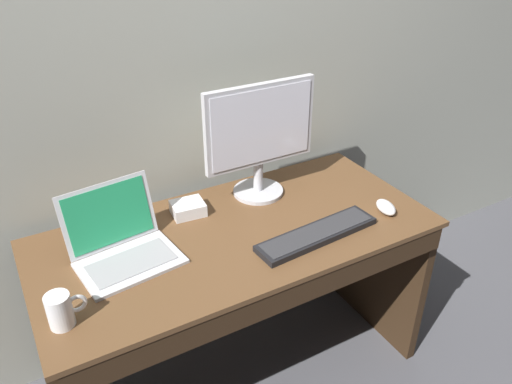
{
  "coord_description": "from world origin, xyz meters",
  "views": [
    {
      "loc": [
        -0.68,
        -1.35,
        1.79
      ],
      "look_at": [
        0.08,
        0.0,
        0.88
      ],
      "focal_mm": 35.59,
      "sensor_mm": 36.0,
      "label": 1
    }
  ],
  "objects_px": {
    "laptop_silver": "(122,245)",
    "external_drive_box": "(188,208)",
    "external_monitor": "(260,136)",
    "computer_mouse": "(386,207)",
    "coffee_mug": "(61,310)",
    "wired_keyboard": "(317,234)"
  },
  "relations": [
    {
      "from": "laptop_silver",
      "to": "external_drive_box",
      "type": "height_order",
      "value": "laptop_silver"
    },
    {
      "from": "external_drive_box",
      "to": "external_monitor",
      "type": "bearing_deg",
      "value": -1.19
    },
    {
      "from": "laptop_silver",
      "to": "computer_mouse",
      "type": "relative_size",
      "value": 3.31
    },
    {
      "from": "computer_mouse",
      "to": "external_monitor",
      "type": "bearing_deg",
      "value": 147.24
    },
    {
      "from": "external_monitor",
      "to": "computer_mouse",
      "type": "distance_m",
      "value": 0.55
    },
    {
      "from": "computer_mouse",
      "to": "coffee_mug",
      "type": "distance_m",
      "value": 1.19
    },
    {
      "from": "wired_keyboard",
      "to": "coffee_mug",
      "type": "relative_size",
      "value": 4.27
    },
    {
      "from": "computer_mouse",
      "to": "external_drive_box",
      "type": "bearing_deg",
      "value": 163.79
    },
    {
      "from": "external_monitor",
      "to": "external_drive_box",
      "type": "distance_m",
      "value": 0.39
    },
    {
      "from": "external_drive_box",
      "to": "coffee_mug",
      "type": "distance_m",
      "value": 0.64
    },
    {
      "from": "computer_mouse",
      "to": "external_drive_box",
      "type": "xyz_separation_m",
      "value": [
        -0.66,
        0.36,
        0.0
      ]
    },
    {
      "from": "computer_mouse",
      "to": "coffee_mug",
      "type": "xyz_separation_m",
      "value": [
        -1.19,
        -0.0,
        0.03
      ]
    },
    {
      "from": "wired_keyboard",
      "to": "coffee_mug",
      "type": "distance_m",
      "value": 0.87
    },
    {
      "from": "external_drive_box",
      "to": "coffee_mug",
      "type": "bearing_deg",
      "value": -145.7
    },
    {
      "from": "laptop_silver",
      "to": "computer_mouse",
      "type": "height_order",
      "value": "laptop_silver"
    },
    {
      "from": "wired_keyboard",
      "to": "external_drive_box",
      "type": "relative_size",
      "value": 3.95
    },
    {
      "from": "laptop_silver",
      "to": "coffee_mug",
      "type": "xyz_separation_m",
      "value": [
        -0.24,
        -0.22,
        0.01
      ]
    },
    {
      "from": "wired_keyboard",
      "to": "external_drive_box",
      "type": "height_order",
      "value": "external_drive_box"
    },
    {
      "from": "external_monitor",
      "to": "wired_keyboard",
      "type": "distance_m",
      "value": 0.44
    },
    {
      "from": "external_drive_box",
      "to": "coffee_mug",
      "type": "relative_size",
      "value": 1.08
    },
    {
      "from": "laptop_silver",
      "to": "computer_mouse",
      "type": "xyz_separation_m",
      "value": [
        0.95,
        -0.22,
        -0.03
      ]
    },
    {
      "from": "external_monitor",
      "to": "computer_mouse",
      "type": "xyz_separation_m",
      "value": [
        0.35,
        -0.35,
        -0.24
      ]
    }
  ]
}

